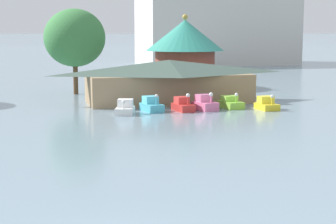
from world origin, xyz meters
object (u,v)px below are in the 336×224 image
(green_roof_pavilion, at_px, (185,49))
(background_building_block, at_px, (216,28))
(pedal_boat_cyan, at_px, (151,105))
(pedal_boat_white, at_px, (125,108))
(pedal_boat_red, at_px, (183,105))
(pedal_boat_lime, at_px, (231,103))
(boathouse, at_px, (169,80))
(pedal_boat_pink, at_px, (205,104))
(pedal_boat_yellow, at_px, (267,104))
(shoreline_tree_mid, at_px, (75,38))

(green_roof_pavilion, height_order, background_building_block, background_building_block)
(pedal_boat_cyan, bearing_deg, pedal_boat_white, -78.36)
(pedal_boat_red, bearing_deg, pedal_boat_white, -93.98)
(pedal_boat_lime, xyz_separation_m, boathouse, (-4.68, 5.70, 1.84))
(pedal_boat_white, xyz_separation_m, pedal_boat_red, (5.55, 0.55, 0.01))
(pedal_boat_pink, relative_size, pedal_boat_lime, 0.94)
(pedal_boat_red, height_order, background_building_block, background_building_block)
(green_roof_pavilion, bearing_deg, pedal_boat_yellow, -85.05)
(pedal_boat_white, height_order, green_roof_pavilion, green_roof_pavilion)
(pedal_boat_red, distance_m, shoreline_tree_mid, 19.27)
(pedal_boat_yellow, bearing_deg, green_roof_pavilion, -179.00)
(pedal_boat_pink, height_order, green_roof_pavilion, green_roof_pavilion)
(pedal_boat_cyan, distance_m, background_building_block, 73.19)
(boathouse, xyz_separation_m, background_building_block, (26.36, 60.68, 5.52))
(pedal_boat_white, bearing_deg, green_roof_pavilion, 168.20)
(pedal_boat_cyan, xyz_separation_m, boathouse, (3.21, 5.88, 1.77))
(shoreline_tree_mid, relative_size, background_building_block, 0.30)
(pedal_boat_red, height_order, green_roof_pavilion, green_roof_pavilion)
(pedal_boat_cyan, xyz_separation_m, shoreline_tree_mid, (-5.51, 15.70, 6.00))
(pedal_boat_pink, bearing_deg, pedal_boat_cyan, -114.25)
(pedal_boat_yellow, bearing_deg, background_building_block, 160.69)
(pedal_boat_white, relative_size, green_roof_pavilion, 0.27)
(pedal_boat_cyan, xyz_separation_m, background_building_block, (29.57, 66.56, 7.29))
(pedal_boat_lime, height_order, background_building_block, background_building_block)
(pedal_boat_white, bearing_deg, shoreline_tree_mid, -153.03)
(pedal_boat_red, xyz_separation_m, pedal_boat_pink, (2.16, 0.05, 0.07))
(shoreline_tree_mid, xyz_separation_m, background_building_block, (35.07, 50.85, 1.28))
(pedal_boat_pink, height_order, background_building_block, background_building_block)
(pedal_boat_pink, distance_m, pedal_boat_lime, 2.95)
(green_roof_pavilion, bearing_deg, shoreline_tree_mid, -164.63)
(pedal_boat_white, height_order, pedal_boat_pink, pedal_boat_pink)
(pedal_boat_pink, bearing_deg, boathouse, 177.58)
(boathouse, bearing_deg, pedal_boat_white, -130.07)
(pedal_boat_yellow, relative_size, background_building_block, 0.07)
(boathouse, distance_m, background_building_block, 66.39)
(pedal_boat_white, bearing_deg, pedal_boat_pink, 111.89)
(pedal_boat_white, height_order, shoreline_tree_mid, shoreline_tree_mid)
(green_roof_pavilion, bearing_deg, pedal_boat_white, -119.23)
(pedal_boat_cyan, xyz_separation_m, green_roof_pavilion, (8.96, 19.68, 4.41))
(pedal_boat_red, bearing_deg, green_roof_pavilion, 153.63)
(pedal_boat_red, xyz_separation_m, green_roof_pavilion, (6.09, 20.25, 4.43))
(pedal_boat_red, relative_size, shoreline_tree_mid, 0.27)
(pedal_boat_white, relative_size, pedal_boat_yellow, 1.14)
(pedal_boat_red, height_order, boathouse, boathouse)
(shoreline_tree_mid, bearing_deg, background_building_block, 55.41)
(pedal_boat_yellow, height_order, background_building_block, background_building_block)
(background_building_block, bearing_deg, pedal_boat_red, -111.68)
(shoreline_tree_mid, bearing_deg, green_roof_pavilion, 15.37)
(background_building_block, bearing_deg, shoreline_tree_mid, -124.59)
(pedal_boat_cyan, bearing_deg, boathouse, 140.27)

